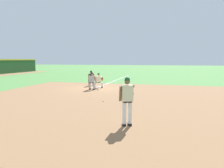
{
  "coord_description": "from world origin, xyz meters",
  "views": [
    {
      "loc": [
        -18.13,
        -5.88,
        2.51
      ],
      "look_at": [
        -7.11,
        -3.15,
        1.23
      ],
      "focal_mm": 35.0,
      "sensor_mm": 36.0,
      "label": 1
    }
  ],
  "objects": [
    {
      "name": "first_base_bag",
      "position": [
        0.0,
        0.0,
        0.04
      ],
      "size": [
        0.38,
        0.38,
        0.09
      ],
      "primitive_type": "cube",
      "color": "white",
      "rests_on": "ground"
    },
    {
      "name": "baseball",
      "position": [
        -5.72,
        -2.26,
        0.04
      ],
      "size": [
        0.07,
        0.07,
        0.07
      ],
      "primitive_type": "sphere",
      "color": "white",
      "rests_on": "ground"
    },
    {
      "name": "pitcher",
      "position": [
        -10.11,
        -4.49,
        1.06
      ],
      "size": [
        0.82,
        0.59,
        1.86
      ],
      "color": "black",
      "rests_on": "ground"
    },
    {
      "name": "baserunner",
      "position": [
        -1.0,
        0.09,
        0.79
      ],
      "size": [
        0.47,
        0.62,
        1.46
      ],
      "color": "black",
      "rests_on": "ground"
    },
    {
      "name": "ground_plane",
      "position": [
        0.0,
        0.0,
        0.0
      ],
      "size": [
        160.0,
        160.0,
        0.0
      ],
      "primitive_type": "plane",
      "color": "#518942"
    },
    {
      "name": "infield_dirt_patch",
      "position": [
        -5.08,
        -2.25,
        0.0
      ],
      "size": [
        18.0,
        18.0,
        0.01
      ],
      "primitive_type": "cube",
      "color": "#936B47",
      "rests_on": "ground"
    },
    {
      "name": "first_baseman",
      "position": [
        0.24,
        -0.12,
        0.73
      ],
      "size": [
        0.84,
        0.97,
        1.34
      ],
      "color": "black",
      "rests_on": "ground"
    },
    {
      "name": "umpire",
      "position": [
        1.61,
        1.08,
        0.79
      ],
      "size": [
        0.6,
        0.67,
        1.46
      ],
      "color": "black",
      "rests_on": "ground"
    },
    {
      "name": "foul_line_stripe",
      "position": [
        8.37,
        0.0,
        0.01
      ],
      "size": [
        16.74,
        0.1,
        0.0
      ],
      "primitive_type": "cube",
      "color": "white",
      "rests_on": "ground"
    }
  ]
}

